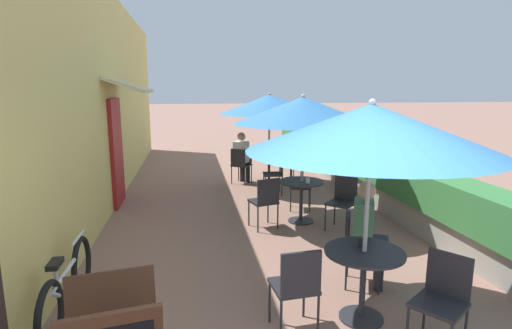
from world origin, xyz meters
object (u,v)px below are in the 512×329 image
coffee_cup_far (276,155)px  seated_patron_near_left (368,230)px  cafe_chair_near_left (357,243)px  cafe_chair_far_back (240,163)px  patio_umbrella_mid (303,110)px  bicycle_leaning (68,287)px  patio_table_near (363,270)px  cafe_chair_mid_left (265,199)px  cafe_chair_mid_right (343,198)px  seated_patron_far_back (242,155)px  patio_umbrella_near (371,128)px  cafe_chair_mid_back (296,183)px  cafe_chair_near_back (443,295)px  patio_umbrella_far (269,104)px  cafe_chair_far_left (276,171)px  patio_table_far (269,164)px  coffee_cup_mid (308,180)px  coffee_cup_near (361,242)px  patio_table_mid (301,192)px  cafe_chair_near_right (296,283)px  cafe_chair_far_right (291,161)px

coffee_cup_far → seated_patron_near_left: bearing=-89.5°
cafe_chair_near_left → cafe_chair_far_back: 5.31m
patio_umbrella_mid → bicycle_leaning: bearing=-141.0°
patio_table_near → cafe_chair_mid_left: cafe_chair_mid_left is taller
patio_table_near → cafe_chair_mid_right: (0.79, 2.54, -0.01)m
seated_patron_far_back → coffee_cup_far: (0.71, -0.56, 0.08)m
cafe_chair_far_back → patio_umbrella_mid: bearing=-42.0°
patio_umbrella_near → cafe_chair_mid_right: (0.79, 2.54, -1.41)m
cafe_chair_mid_back → seated_patron_far_back: (-0.74, 2.32, 0.17)m
cafe_chair_near_back → coffee_cup_far: cafe_chair_near_back is taller
patio_umbrella_mid → cafe_chair_far_back: 3.35m
patio_umbrella_far → cafe_chair_far_left: (0.01, -0.73, -1.41)m
patio_table_far → cafe_chair_near_left: bearing=-89.1°
bicycle_leaning → coffee_cup_mid: bearing=36.4°
seated_patron_near_left → patio_umbrella_near: bearing=-2.8°
coffee_cup_mid → seated_patron_far_back: 3.29m
coffee_cup_near → cafe_chair_far_left: size_ratio=0.10×
seated_patron_near_left → cafe_chair_far_left: size_ratio=1.44×
patio_table_near → coffee_cup_near: size_ratio=8.67×
coffee_cup_mid → patio_umbrella_near: bearing=-95.5°
cafe_chair_near_left → cafe_chair_near_back: 1.27m
cafe_chair_near_back → coffee_cup_near: bearing=-0.5°
patio_table_far → patio_table_near: bearing=-91.6°
coffee_cup_near → bicycle_leaning: size_ratio=0.05×
patio_table_mid → bicycle_leaning: bicycle_leaning is taller
cafe_chair_mid_back → coffee_cup_mid: 0.92m
patio_table_near → coffee_cup_mid: bearing=84.5°
patio_table_near → coffee_cup_near: 0.27m
coffee_cup_near → patio_umbrella_far: patio_umbrella_far is taller
cafe_chair_mid_back → coffee_cup_mid: size_ratio=9.67×
cafe_chair_mid_right → patio_table_far: (-0.63, 3.06, 0.01)m
seated_patron_near_left → cafe_chair_near_right: size_ratio=1.44×
seated_patron_far_back → cafe_chair_near_right: bearing=-57.9°
cafe_chair_near_back → patio_umbrella_far: bearing=-32.4°
patio_umbrella_mid → coffee_cup_far: 2.75m
patio_umbrella_far → cafe_chair_far_back: size_ratio=2.68×
patio_table_near → cafe_chair_mid_back: bearing=85.1°
cafe_chair_far_left → cafe_chair_mid_right: bearing=-160.4°
cafe_chair_mid_right → coffee_cup_far: size_ratio=9.67×
patio_umbrella_near → cafe_chair_far_left: patio_umbrella_near is taller
patio_umbrella_near → coffee_cup_near: 1.17m
cafe_chair_near_left → coffee_cup_near: bearing=3.8°
patio_umbrella_far → cafe_chair_far_right: size_ratio=2.68×
seated_patron_near_left → patio_umbrella_far: patio_umbrella_far is taller
cafe_chair_near_back → cafe_chair_far_left: (-0.31, 5.42, 0.00)m
patio_table_near → cafe_chair_mid_left: size_ratio=0.90×
cafe_chair_mid_left → cafe_chair_near_right: bearing=-110.5°
seated_patron_near_left → cafe_chair_far_left: (-0.16, 4.22, -0.17)m
coffee_cup_far → cafe_chair_mid_left: bearing=-105.5°
cafe_chair_far_left → coffee_cup_far: cafe_chair_far_left is taller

